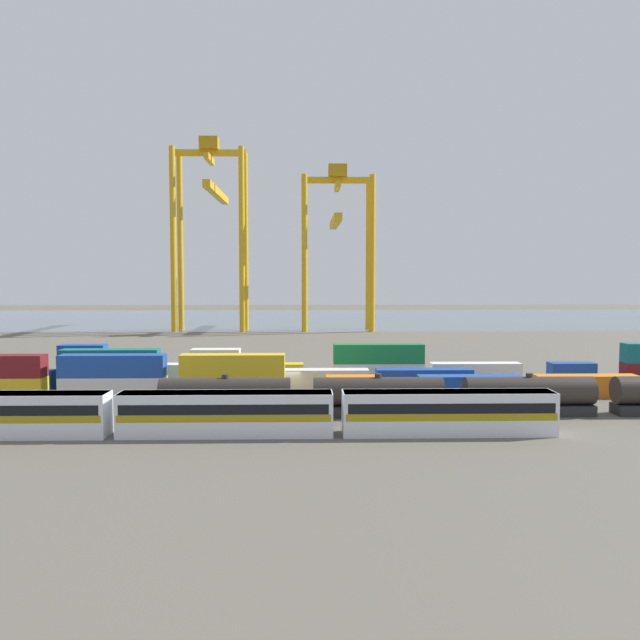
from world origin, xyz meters
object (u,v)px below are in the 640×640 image
at_px(shipping_container_22, 475,372).
at_px(gantry_crane_west, 212,214).
at_px(shipping_container_6, 352,387).
at_px(gantry_crane_central, 337,232).
at_px(shipping_container_4, 233,387).
at_px(passenger_train, 226,412).
at_px(shipping_container_9, 5,381).
at_px(shipping_container_15, 424,379).
at_px(freight_tank_row, 529,395).
at_px(shipping_container_10, 111,380).

relative_size(shipping_container_22, gantry_crane_west, 0.24).
distance_m(shipping_container_6, gantry_crane_central, 102.46).
relative_size(shipping_container_4, shipping_container_22, 1.00).
bearing_deg(passenger_train, shipping_container_6, 54.73).
relative_size(shipping_container_9, gantry_crane_central, 0.28).
height_order(shipping_container_15, shipping_container_22, same).
bearing_deg(passenger_train, shipping_container_22, 43.93).
bearing_deg(freight_tank_row, shipping_container_22, 89.87).
bearing_deg(shipping_container_6, shipping_container_9, 172.51).
distance_m(shipping_container_10, gantry_crane_west, 99.06).
bearing_deg(gantry_crane_west, shipping_container_15, -67.17).
relative_size(passenger_train, shipping_container_15, 4.88).
distance_m(passenger_train, shipping_container_4, 17.81).
relative_size(freight_tank_row, shipping_container_6, 12.47).
bearing_deg(shipping_container_10, shipping_container_9, 180.00).
relative_size(shipping_container_15, shipping_container_22, 1.00).
distance_m(shipping_container_4, gantry_crane_west, 105.72).
distance_m(shipping_container_6, gantry_crane_west, 108.73).
xyz_separation_m(passenger_train, shipping_container_15, (22.10, 23.37, -0.84)).
distance_m(freight_tank_row, shipping_container_15, 17.42).
xyz_separation_m(passenger_train, shipping_container_6, (12.55, 17.74, -0.84)).
distance_m(freight_tank_row, shipping_container_9, 62.23).
relative_size(shipping_container_10, gantry_crane_central, 0.28).
bearing_deg(freight_tank_row, shipping_container_9, 165.59).
bearing_deg(shipping_container_4, shipping_container_9, 168.98).
height_order(freight_tank_row, gantry_crane_west, gantry_crane_west).
relative_size(shipping_container_4, shipping_container_9, 1.00).
distance_m(shipping_container_9, shipping_container_10, 13.08).
bearing_deg(gantry_crane_central, gantry_crane_west, 178.61).
relative_size(freight_tank_row, shipping_container_9, 6.22).
xyz_separation_m(passenger_train, gantry_crane_central, (15.77, 117.10, 23.97)).
relative_size(passenger_train, shipping_container_22, 4.88).
distance_m(shipping_container_4, shipping_container_10, 16.78).
height_order(passenger_train, gantry_crane_central, gantry_crane_central).
height_order(gantry_crane_west, gantry_crane_central, gantry_crane_west).
height_order(shipping_container_4, shipping_container_9, same).
distance_m(shipping_container_10, gantry_crane_central, 102.39).
xyz_separation_m(freight_tank_row, gantry_crane_west, (-47.75, 110.03, 28.82)).
bearing_deg(shipping_container_22, shipping_container_9, -174.67).
xyz_separation_m(freight_tank_row, shipping_container_15, (-7.95, 15.48, -0.74)).
bearing_deg(gantry_crane_central, shipping_container_6, -91.86).
relative_size(shipping_container_10, gantry_crane_west, 0.24).
relative_size(shipping_container_9, shipping_container_22, 1.00).
height_order(shipping_container_10, shipping_container_22, same).
xyz_separation_m(shipping_container_6, shipping_container_9, (-42.77, 5.62, 0.00)).
bearing_deg(shipping_container_15, shipping_container_22, 35.10).
xyz_separation_m(shipping_container_10, gantry_crane_central, (32.91, 93.73, 24.81)).
bearing_deg(shipping_container_22, gantry_crane_west, 118.26).
xyz_separation_m(passenger_train, gantry_crane_west, (-17.70, 117.91, 28.72)).
bearing_deg(freight_tank_row, shipping_container_10, 161.83).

